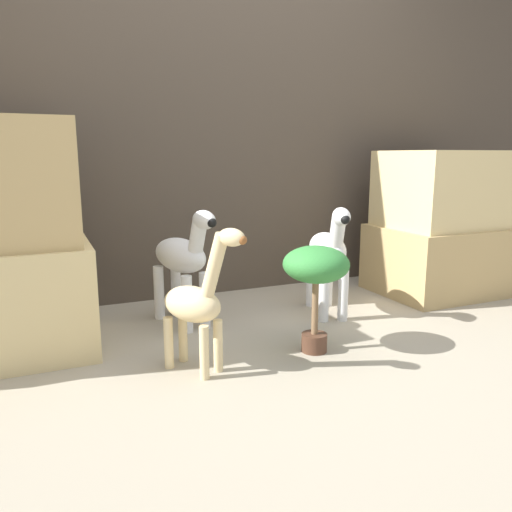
{
  "coord_description": "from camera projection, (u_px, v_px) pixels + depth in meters",
  "views": [
    {
      "loc": [
        -1.09,
        -1.65,
        0.88
      ],
      "look_at": [
        -0.03,
        0.76,
        0.35
      ],
      "focal_mm": 35.0,
      "sensor_mm": 36.0,
      "label": 1
    }
  ],
  "objects": [
    {
      "name": "zebra_left",
      "position": [
        183.0,
        260.0,
        2.58
      ],
      "size": [
        0.28,
        0.53,
        0.62
      ],
      "color": "white",
      "rests_on": "ground_plane"
    },
    {
      "name": "potted_palm_front",
      "position": [
        316.0,
        271.0,
        2.21
      ],
      "size": [
        0.3,
        0.3,
        0.49
      ],
      "color": "#513323",
      "rests_on": "ground_plane"
    },
    {
      "name": "zebra_right",
      "position": [
        329.0,
        253.0,
        2.75
      ],
      "size": [
        0.28,
        0.53,
        0.62
      ],
      "color": "white",
      "rests_on": "ground_plane"
    },
    {
      "name": "ground_plane",
      "position": [
        335.0,
        369.0,
        2.09
      ],
      "size": [
        14.0,
        14.0,
        0.0
      ],
      "primitive_type": "plane",
      "color": "#9E937F"
    },
    {
      "name": "wall_back",
      "position": [
        221.0,
        119.0,
        3.1
      ],
      "size": [
        6.4,
        0.08,
        2.2
      ],
      "color": "#473D33",
      "rests_on": "ground_plane"
    },
    {
      "name": "rock_pillar_right",
      "position": [
        448.0,
        226.0,
        3.22
      ],
      "size": [
        0.9,
        0.63,
        0.91
      ],
      "color": "tan",
      "rests_on": "ground_plane"
    },
    {
      "name": "giraffe_figurine",
      "position": [
        197.0,
        303.0,
        2.02
      ],
      "size": [
        0.3,
        0.4,
        0.61
      ],
      "color": "beige",
      "rests_on": "ground_plane"
    }
  ]
}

